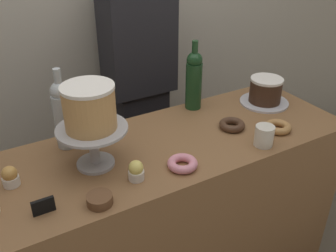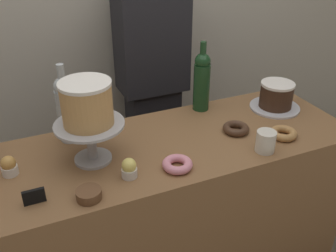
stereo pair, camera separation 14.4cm
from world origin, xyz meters
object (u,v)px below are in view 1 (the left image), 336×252
at_px(cupcake_caramel, 10,177).
at_px(donut_pink, 182,164).
at_px(white_layer_cake, 89,107).
at_px(cupcake_lemon, 136,171).
at_px(coffee_cup_ceramic, 264,136).
at_px(wine_bottle_clear, 63,113).
at_px(donut_chocolate, 232,125).
at_px(cake_stand_pedestal, 93,140).
at_px(price_sign_chalkboard, 43,206).
at_px(cookie_stack, 100,200).
at_px(wine_bottle_green, 194,79).
at_px(donut_maple, 278,127).
at_px(chocolate_round_cake, 266,90).
at_px(barista_figure, 140,91).

xyz_separation_m(cupcake_caramel, donut_pink, (0.56, -0.20, -0.02)).
bearing_deg(white_layer_cake, cupcake_lemon, -58.88).
height_order(white_layer_cake, coffee_cup_ceramic, white_layer_cake).
relative_size(wine_bottle_clear, donut_chocolate, 2.91).
xyz_separation_m(cake_stand_pedestal, coffee_cup_ceramic, (0.63, -0.21, -0.07)).
bearing_deg(price_sign_chalkboard, wine_bottle_clear, 62.73).
relative_size(cupcake_caramel, cupcake_lemon, 1.00).
distance_m(donut_pink, coffee_cup_ceramic, 0.36).
height_order(cookie_stack, coffee_cup_ceramic, coffee_cup_ceramic).
distance_m(cake_stand_pedestal, wine_bottle_green, 0.61).
xyz_separation_m(cupcake_lemon, donut_pink, (0.18, -0.02, -0.02)).
bearing_deg(donut_maple, donut_pink, -177.04).
bearing_deg(donut_pink, cupcake_caramel, 160.14).
bearing_deg(wine_bottle_clear, chocolate_round_cake, -6.06).
distance_m(donut_pink, price_sign_chalkboard, 0.50).
xyz_separation_m(donut_maple, cookie_stack, (-0.83, -0.06, 0.00)).
xyz_separation_m(cupcake_caramel, donut_maple, (1.06, -0.18, -0.02)).
xyz_separation_m(donut_maple, donut_chocolate, (-0.16, 0.11, 0.00)).
bearing_deg(wine_bottle_clear, cupcake_lemon, -66.89).
xyz_separation_m(wine_bottle_green, price_sign_chalkboard, (-0.80, -0.38, -0.12)).
xyz_separation_m(white_layer_cake, donut_chocolate, (0.61, -0.04, -0.22)).
bearing_deg(donut_chocolate, cake_stand_pedestal, 176.63).
distance_m(wine_bottle_green, price_sign_chalkboard, 0.89).
bearing_deg(cupcake_caramel, price_sign_chalkboard, -72.20).
bearing_deg(cupcake_lemon, donut_pink, -6.74).
bearing_deg(donut_pink, coffee_cup_ceramic, -4.99).
bearing_deg(wine_bottle_green, cupcake_caramel, -167.66).
bearing_deg(price_sign_chalkboard, cake_stand_pedestal, 35.77).
height_order(wine_bottle_clear, cupcake_lemon, wine_bottle_clear).
distance_m(white_layer_cake, chocolate_round_cake, 0.92).
relative_size(wine_bottle_clear, cookie_stack, 3.87).
bearing_deg(cupcake_caramel, cookie_stack, -46.68).
xyz_separation_m(wine_bottle_green, donut_chocolate, (0.04, -0.25, -0.13)).
bearing_deg(chocolate_round_cake, price_sign_chalkboard, -167.63).
bearing_deg(cake_stand_pedestal, price_sign_chalkboard, -144.23).
distance_m(donut_chocolate, barista_figure, 0.66).
bearing_deg(wine_bottle_clear, cookie_stack, -92.13).
height_order(wine_bottle_clear, donut_pink, wine_bottle_clear).
relative_size(wine_bottle_clear, price_sign_chalkboard, 4.65).
relative_size(cake_stand_pedestal, price_sign_chalkboard, 3.63).
bearing_deg(white_layer_cake, chocolate_round_cake, 5.20).
xyz_separation_m(chocolate_round_cake, cupcake_caramel, (-1.19, -0.05, -0.04)).
xyz_separation_m(wine_bottle_clear, wine_bottle_green, (0.62, 0.03, 0.00)).
relative_size(wine_bottle_green, price_sign_chalkboard, 4.65).
xyz_separation_m(wine_bottle_clear, donut_pink, (0.32, -0.36, -0.13)).
relative_size(cake_stand_pedestal, cupcake_caramel, 3.42).
relative_size(wine_bottle_green, barista_figure, 0.20).
bearing_deg(donut_maple, cupcake_caramel, 170.49).
height_order(cupcake_caramel, price_sign_chalkboard, cupcake_caramel).
relative_size(white_layer_cake, donut_maple, 1.63).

